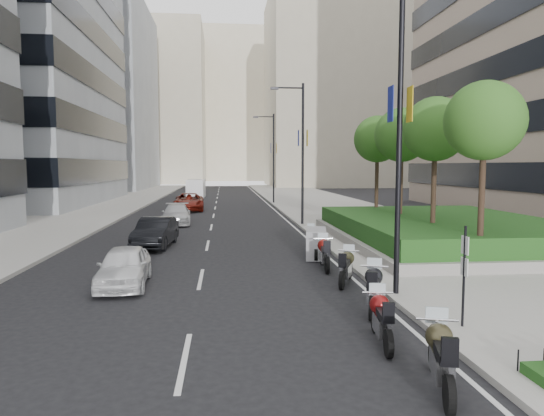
{
  "coord_description": "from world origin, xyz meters",
  "views": [
    {
      "loc": [
        -0.68,
        -12.47,
        3.87
      ],
      "look_at": [
        1.42,
        8.71,
        2.0
      ],
      "focal_mm": 32.0,
      "sensor_mm": 36.0,
      "label": 1
    }
  ],
  "objects": [
    {
      "name": "ground",
      "position": [
        0.0,
        0.0,
        0.0
      ],
      "size": [
        160.0,
        160.0,
        0.0
      ],
      "primitive_type": "plane",
      "color": "black",
      "rests_on": "ground"
    },
    {
      "name": "sidewalk_right",
      "position": [
        9.0,
        30.0,
        0.07
      ],
      "size": [
        10.0,
        100.0,
        0.15
      ],
      "primitive_type": "cube",
      "color": "#9E9B93",
      "rests_on": "ground"
    },
    {
      "name": "sidewalk_left",
      "position": [
        -12.0,
        30.0,
        0.07
      ],
      "size": [
        8.0,
        100.0,
        0.15
      ],
      "primitive_type": "cube",
      "color": "#9E9B93",
      "rests_on": "ground"
    },
    {
      "name": "tree_0",
      "position": [
        8.5,
        4.0,
        5.42
      ],
      "size": [
        2.8,
        2.8,
        6.3
      ],
      "color": "#332319",
      "rests_on": "planter"
    },
    {
      "name": "tree_1",
      "position": [
        8.5,
        8.0,
        5.42
      ],
      "size": [
        2.8,
        2.8,
        6.3
      ],
      "color": "#332319",
      "rests_on": "planter"
    },
    {
      "name": "planter",
      "position": [
        10.0,
        10.0,
        0.35
      ],
      "size": [
        10.0,
        14.0,
        0.4
      ],
      "primitive_type": "cube",
      "color": "gray",
      "rests_on": "sidewalk_right"
    },
    {
      "name": "tree_3",
      "position": [
        8.5,
        16.0,
        5.42
      ],
      "size": [
        2.8,
        2.8,
        6.3
      ],
      "color": "#332319",
      "rests_on": "planter"
    },
    {
      "name": "motorcycle_4",
      "position": [
        3.05,
        5.17,
        0.59
      ],
      "size": [
        0.74,
        2.21,
        1.1
      ],
      "rotation": [
        0.0,
        0.0,
        1.48
      ],
      "color": "black",
      "rests_on": "ground"
    },
    {
      "name": "building_grey_far",
      "position": [
        -24.0,
        70.0,
        15.0
      ],
      "size": [
        22.0,
        26.0,
        30.0
      ],
      "primitive_type": "cube",
      "color": "gray",
      "rests_on": "ground"
    },
    {
      "name": "building_cream_left",
      "position": [
        -18.0,
        100.0,
        17.0
      ],
      "size": [
        26.0,
        24.0,
        34.0
      ],
      "primitive_type": "cube",
      "color": "#B7AD93",
      "rests_on": "ground"
    },
    {
      "name": "delivery_van",
      "position": [
        -4.05,
        46.68,
        1.02
      ],
      "size": [
        2.11,
        5.24,
        2.18
      ],
      "rotation": [
        0.0,
        0.0,
        -0.03
      ],
      "color": "silver",
      "rests_on": "ground"
    },
    {
      "name": "building_cream_centre",
      "position": [
        2.0,
        120.0,
        19.0
      ],
      "size": [
        30.0,
        24.0,
        38.0
      ],
      "primitive_type": "cube",
      "color": "#B7AD93",
      "rests_on": "ground"
    },
    {
      "name": "lane_centre",
      "position": [
        -1.5,
        30.0,
        0.01
      ],
      "size": [
        0.12,
        100.0,
        0.01
      ],
      "primitive_type": "cube",
      "color": "silver",
      "rests_on": "ground"
    },
    {
      "name": "car_c",
      "position": [
        -3.83,
        19.85,
        0.66
      ],
      "size": [
        2.12,
        4.63,
        1.31
      ],
      "primitive_type": "imported",
      "rotation": [
        0.0,
        0.0,
        0.06
      ],
      "color": "#ACADAE",
      "rests_on": "ground"
    },
    {
      "name": "building_cream_right",
      "position": [
        22.0,
        80.0,
        18.0
      ],
      "size": [
        28.0,
        24.0,
        36.0
      ],
      "primitive_type": "cube",
      "color": "#B7AD93",
      "rests_on": "ground"
    },
    {
      "name": "motorcycle_3",
      "position": [
        3.28,
        2.81,
        0.56
      ],
      "size": [
        1.02,
        1.97,
        1.05
      ],
      "rotation": [
        0.0,
        0.0,
        1.16
      ],
      "color": "black",
      "rests_on": "ground"
    },
    {
      "name": "parking_sign",
      "position": [
        4.8,
        -2.0,
        1.46
      ],
      "size": [
        0.06,
        0.32,
        2.5
      ],
      "color": "black",
      "rests_on": "ground"
    },
    {
      "name": "motorcycle_0",
      "position": [
        3.01,
        -4.71,
        0.59
      ],
      "size": [
        0.87,
        2.17,
        1.1
      ],
      "rotation": [
        0.0,
        0.0,
        1.29
      ],
      "color": "black",
      "rests_on": "ground"
    },
    {
      "name": "lamp_post_1",
      "position": [
        4.14,
        18.0,
        5.07
      ],
      "size": [
        2.34,
        0.45,
        9.0
      ],
      "color": "black",
      "rests_on": "ground"
    },
    {
      "name": "lane_edge",
      "position": [
        3.7,
        30.0,
        0.01
      ],
      "size": [
        0.12,
        100.0,
        0.01
      ],
      "primitive_type": "cube",
      "color": "silver",
      "rests_on": "ground"
    },
    {
      "name": "tree_2",
      "position": [
        8.5,
        12.0,
        5.42
      ],
      "size": [
        2.8,
        2.8,
        6.3
      ],
      "color": "#332319",
      "rests_on": "planter"
    },
    {
      "name": "lamp_post_0",
      "position": [
        4.14,
        1.0,
        5.07
      ],
      "size": [
        2.34,
        0.45,
        9.0
      ],
      "color": "black",
      "rests_on": "ground"
    },
    {
      "name": "motorcycle_6",
      "position": [
        3.3,
        9.42,
        0.52
      ],
      "size": [
        0.67,
        1.95,
        0.98
      ],
      "rotation": [
        0.0,
        0.0,
        1.37
      ],
      "color": "black",
      "rests_on": "ground"
    },
    {
      "name": "car_a",
      "position": [
        -3.9,
        3.25,
        0.64
      ],
      "size": [
        1.72,
        3.83,
        1.28
      ],
      "primitive_type": "imported",
      "rotation": [
        0.0,
        0.0,
        0.06
      ],
      "color": "silver",
      "rests_on": "ground"
    },
    {
      "name": "car_b",
      "position": [
        -3.94,
        10.82,
        0.7
      ],
      "size": [
        1.83,
        4.35,
        1.4
      ],
      "primitive_type": "imported",
      "rotation": [
        0.0,
        0.0,
        -0.08
      ],
      "color": "black",
      "rests_on": "ground"
    },
    {
      "name": "hedge",
      "position": [
        10.0,
        10.0,
        0.95
      ],
      "size": [
        9.4,
        13.4,
        0.8
      ],
      "primitive_type": "cube",
      "color": "#144619",
      "rests_on": "planter"
    },
    {
      "name": "motorcycle_2",
      "position": [
        3.26,
        -0.13,
        0.6
      ],
      "size": [
        0.99,
        2.17,
        1.13
      ],
      "rotation": [
        0.0,
        0.0,
        1.23
      ],
      "color": "black",
      "rests_on": "ground"
    },
    {
      "name": "car_d",
      "position": [
        -3.69,
        29.58,
        0.75
      ],
      "size": [
        2.67,
        5.46,
        1.49
      ],
      "primitive_type": "imported",
      "rotation": [
        0.0,
        0.0,
        0.04
      ],
      "color": "#63140B",
      "rests_on": "ground"
    },
    {
      "name": "lamp_post_2",
      "position": [
        4.14,
        36.0,
        5.07
      ],
      "size": [
        2.34,
        0.45,
        9.0
      ],
      "color": "black",
      "rests_on": "ground"
    },
    {
      "name": "motorcycle_5",
      "position": [
        3.16,
        7.38,
        0.6
      ],
      "size": [
        1.17,
        2.11,
        1.21
      ],
      "rotation": [
        0.0,
        0.0,
        1.38
      ],
      "color": "black",
      "rests_on": "ground"
    },
    {
      "name": "motorcycle_1",
      "position": [
        2.7,
        -2.49,
        0.55
      ],
      "size": [
        0.69,
        2.07,
        1.03
      ],
      "rotation": [
        0.0,
        0.0,
        1.44
      ],
      "color": "black",
      "rests_on": "ground"
    }
  ]
}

